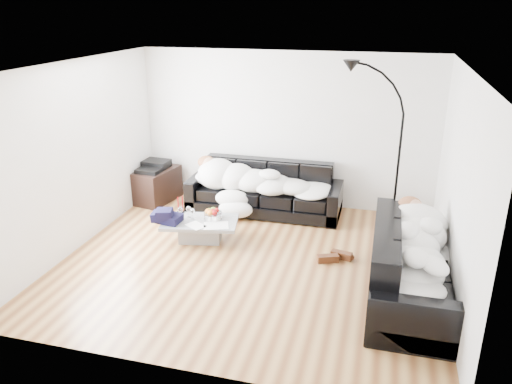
% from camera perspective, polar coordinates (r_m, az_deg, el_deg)
% --- Properties ---
extents(ground, '(5.00, 5.00, 0.00)m').
position_cam_1_polar(ground, '(6.87, -0.65, -7.90)').
color(ground, brown).
rests_on(ground, ground).
extents(wall_back, '(5.00, 0.02, 2.60)m').
position_cam_1_polar(wall_back, '(8.46, 3.42, 7.07)').
color(wall_back, silver).
rests_on(wall_back, ground).
extents(wall_left, '(0.02, 4.50, 2.60)m').
position_cam_1_polar(wall_left, '(7.40, -19.74, 3.87)').
color(wall_left, silver).
rests_on(wall_left, ground).
extents(wall_right, '(0.02, 4.50, 2.60)m').
position_cam_1_polar(wall_right, '(6.20, 22.15, 0.40)').
color(wall_right, silver).
rests_on(wall_right, ground).
extents(ceiling, '(5.00, 5.00, 0.00)m').
position_cam_1_polar(ceiling, '(6.07, -0.75, 14.18)').
color(ceiling, white).
rests_on(ceiling, ground).
extents(sofa_back, '(2.53, 0.88, 0.83)m').
position_cam_1_polar(sofa_back, '(8.28, 0.96, 0.40)').
color(sofa_back, black).
rests_on(sofa_back, ground).
extents(sofa_right, '(0.95, 2.21, 0.89)m').
position_cam_1_polar(sofa_right, '(6.15, 17.51, -7.87)').
color(sofa_right, black).
rests_on(sofa_right, ground).
extents(sleeper_back, '(2.14, 0.74, 0.43)m').
position_cam_1_polar(sleeper_back, '(8.16, 0.88, 1.73)').
color(sleeper_back, white).
rests_on(sleeper_back, sofa_back).
extents(sleeper_right, '(0.80, 1.89, 0.46)m').
position_cam_1_polar(sleeper_right, '(6.06, 17.71, -6.17)').
color(sleeper_right, white).
rests_on(sleeper_right, sofa_right).
extents(teal_cushion, '(0.42, 0.38, 0.20)m').
position_cam_1_polar(teal_cushion, '(6.65, 17.09, -3.00)').
color(teal_cushion, '#0D6051').
rests_on(teal_cushion, sofa_right).
extents(coffee_table, '(1.19, 0.83, 0.32)m').
position_cam_1_polar(coffee_table, '(7.42, -6.38, -4.38)').
color(coffee_table, '#939699').
rests_on(coffee_table, ground).
extents(fruit_bowl, '(0.32, 0.32, 0.16)m').
position_cam_1_polar(fruit_bowl, '(7.38, -4.96, -2.43)').
color(fruit_bowl, white).
rests_on(fruit_bowl, coffee_table).
extents(wine_glass_a, '(0.09, 0.09, 0.17)m').
position_cam_1_polar(wine_glass_a, '(7.46, -7.71, -2.25)').
color(wine_glass_a, white).
rests_on(wine_glass_a, coffee_table).
extents(wine_glass_b, '(0.09, 0.09, 0.18)m').
position_cam_1_polar(wine_glass_b, '(7.45, -8.62, -2.31)').
color(wine_glass_b, white).
rests_on(wine_glass_b, coffee_table).
extents(wine_glass_c, '(0.09, 0.09, 0.17)m').
position_cam_1_polar(wine_glass_c, '(7.38, -7.29, -2.49)').
color(wine_glass_c, white).
rests_on(wine_glass_c, coffee_table).
extents(candle_left, '(0.05, 0.05, 0.25)m').
position_cam_1_polar(candle_left, '(7.63, -8.88, -1.48)').
color(candle_left, maroon).
rests_on(candle_left, coffee_table).
extents(candle_right, '(0.06, 0.06, 0.26)m').
position_cam_1_polar(candle_right, '(7.62, -8.38, -1.42)').
color(candle_right, maroon).
rests_on(candle_right, coffee_table).
extents(newspaper_a, '(0.42, 0.37, 0.01)m').
position_cam_1_polar(newspaper_a, '(7.16, -4.59, -3.83)').
color(newspaper_a, silver).
rests_on(newspaper_a, coffee_table).
extents(newspaper_b, '(0.34, 0.31, 0.01)m').
position_cam_1_polar(newspaper_b, '(7.19, -6.88, -3.81)').
color(newspaper_b, silver).
rests_on(newspaper_b, coffee_table).
extents(navy_jacket, '(0.39, 0.33, 0.19)m').
position_cam_1_polar(navy_jacket, '(7.28, -10.41, -2.24)').
color(navy_jacket, black).
rests_on(navy_jacket, coffee_table).
extents(shoes, '(0.54, 0.44, 0.11)m').
position_cam_1_polar(shoes, '(6.95, 8.94, -7.30)').
color(shoes, '#472311').
rests_on(shoes, ground).
extents(av_cabinet, '(0.74, 0.94, 0.58)m').
position_cam_1_polar(av_cabinet, '(9.00, -11.43, 0.83)').
color(av_cabinet, black).
rests_on(av_cabinet, ground).
extents(stereo, '(0.46, 0.37, 0.13)m').
position_cam_1_polar(stereo, '(8.89, -11.59, 2.98)').
color(stereo, black).
rests_on(stereo, av_cabinet).
extents(floor_lamp, '(0.84, 0.39, 2.25)m').
position_cam_1_polar(floor_lamp, '(7.57, 15.96, 3.28)').
color(floor_lamp, black).
rests_on(floor_lamp, ground).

